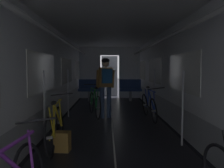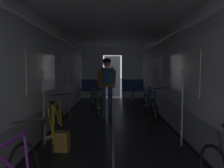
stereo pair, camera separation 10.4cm
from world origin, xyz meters
The scene contains 8 objects.
train_car_shell centered at (0.00, 3.60, 1.70)m, with size 3.14×12.34×2.57m.
bench_seat_far_left centered at (-0.90, 8.07, 0.57)m, with size 0.98×0.51×0.95m.
bench_seat_far_right centered at (0.90, 8.07, 0.57)m, with size 0.98×0.51×0.95m.
bicycle_yellow centered at (-1.06, 2.03, 0.38)m, with size 0.44×1.69×0.95m.
bicycle_blue centered at (1.05, 4.33, 0.38)m, with size 0.44×1.69×0.95m.
person_cyclist_aisle centered at (-0.16, 4.53, 1.07)m, with size 0.56×0.45×1.73m.
bicycle_green_in_aisle centered at (-0.50, 4.79, 0.38)m, with size 0.60×1.66×0.94m.
backpack_on_floor centered at (-0.90, 1.84, 0.17)m, with size 0.26×0.20×0.34m, color olive.
Camera 2 is at (-0.02, -2.13, 1.44)m, focal length 37.35 mm.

